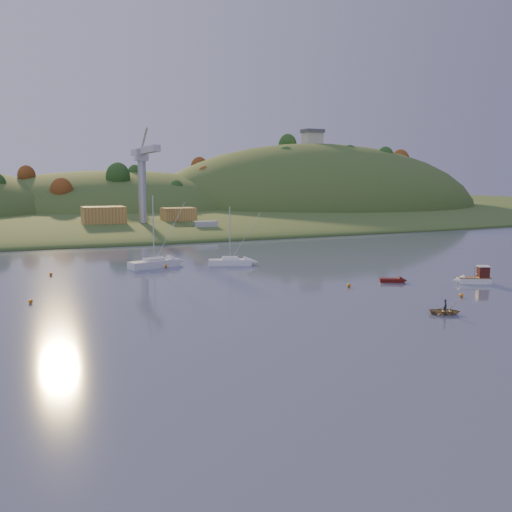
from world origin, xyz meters
name	(u,v)px	position (x,y,z in m)	size (l,w,h in m)	color
ground	(442,367)	(0.00, 0.00, 0.00)	(500.00, 500.00, 0.00)	#3B4561
far_shore	(87,212)	(0.00, 230.00, 0.00)	(620.00, 220.00, 1.50)	#344A1D
shore_slope	(110,222)	(0.00, 165.00, 0.00)	(640.00, 150.00, 7.00)	#344A1D
hill_center	(117,213)	(10.00, 210.00, 0.00)	(140.00, 120.00, 36.00)	#344A1D
hill_right	(311,211)	(95.00, 195.00, 0.00)	(150.00, 130.00, 60.00)	#344A1D
hilltop_house	(312,136)	(95.00, 195.00, 33.40)	(9.00, 7.00, 6.45)	beige
hillside_trees	(101,218)	(0.00, 185.00, 0.00)	(280.00, 50.00, 32.00)	#1E4E1C
wharf	(153,228)	(5.00, 122.00, 1.20)	(42.00, 16.00, 2.40)	slate
shed_west	(104,216)	(-8.00, 123.00, 4.80)	(11.00, 8.00, 4.80)	#A97538
shed_east	(178,215)	(13.00, 124.00, 4.40)	(9.00, 7.00, 4.00)	#A97538
dock_crane	(143,169)	(2.00, 118.39, 17.17)	(3.20, 28.00, 20.30)	#B7B7BC
fishing_boat	(472,278)	(28.69, 26.87, 0.74)	(5.43, 3.70, 3.34)	white
sailboat_near	(154,263)	(-9.27, 58.84, 0.77)	(8.99, 4.88, 11.94)	white
sailboat_far	(230,261)	(3.23, 56.23, 0.67)	(7.57, 4.36, 10.06)	white
canoe	(445,311)	(12.37, 13.70, 0.34)	(2.34, 3.28, 0.68)	#967F52
paddler	(445,308)	(12.37, 13.70, 0.70)	(0.51, 0.33, 1.40)	black
red_tender	(397,280)	(19.45, 31.67, 0.27)	(3.99, 3.02, 1.31)	#510F0B
work_vessel	(205,230)	(15.79, 108.00, 1.29)	(14.42, 6.08, 3.62)	slate
buoy_0	(461,295)	(20.45, 19.96, 0.25)	(0.50, 0.50, 0.50)	orange
buoy_1	(349,285)	(11.15, 31.22, 0.25)	(0.50, 0.50, 0.50)	orange
buoy_2	(51,274)	(-25.68, 56.94, 0.25)	(0.50, 0.50, 0.50)	orange
buoy_3	(166,266)	(-7.54, 58.03, 0.25)	(0.50, 0.50, 0.50)	orange
buoy_4	(31,301)	(-29.16, 37.31, 0.25)	(0.50, 0.50, 0.50)	orange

